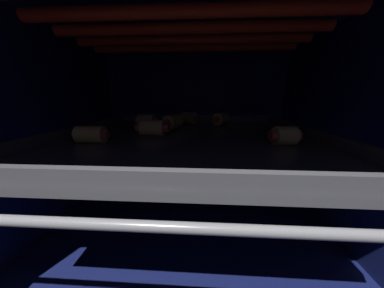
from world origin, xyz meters
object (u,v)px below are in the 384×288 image
object	(u,v)px
pig_in_blanket_mid_2	(189,118)
pig_in_blanket_mid_4	(147,121)
pig_in_blanket_mid_0	(285,136)
oven_rack_mid	(189,142)
baking_tray_mid	(189,137)
pig_in_blanket_mid_3	(91,134)
pig_in_blanket_mid_5	(152,128)
heating_element	(188,28)
pig_in_blanket_mid_1	(221,119)
pig_in_blanket_mid_6	(173,122)

from	to	relation	value
pig_in_blanket_mid_2	pig_in_blanket_mid_4	bearing A→B (deg)	-144.79
pig_in_blanket_mid_0	pig_in_blanket_mid_4	distance (cm)	28.70
oven_rack_mid	baking_tray_mid	bearing A→B (deg)	90.00
pig_in_blanket_mid_3	pig_in_blanket_mid_4	bearing A→B (deg)	73.98
pig_in_blanket_mid_2	pig_in_blanket_mid_5	world-z (taller)	pig_in_blanket_mid_2
heating_element	pig_in_blanket_mid_1	world-z (taller)	heating_element
baking_tray_mid	pig_in_blanket_mid_5	xyz separation A→B (cm)	(-6.70, -0.23, 1.68)
oven_rack_mid	pig_in_blanket_mid_1	bearing A→B (deg)	63.26
baking_tray_mid	pig_in_blanket_mid_5	distance (cm)	6.91
baking_tray_mid	pig_in_blanket_mid_5	size ratio (longest dim) A/B	7.10
baking_tray_mid	pig_in_blanket_mid_5	world-z (taller)	pig_in_blanket_mid_5
pig_in_blanket_mid_0	pig_in_blanket_mid_1	size ratio (longest dim) A/B	0.78
heating_element	baking_tray_mid	size ratio (longest dim) A/B	1.01
heating_element	oven_rack_mid	xyz separation A→B (cm)	(0.00, -0.00, -18.61)
pig_in_blanket_mid_0	pig_in_blanket_mid_6	xyz separation A→B (cm)	(-18.61, 12.28, 0.19)
heating_element	pig_in_blanket_mid_6	xyz separation A→B (cm)	(-4.13, 6.92, -15.79)
heating_element	baking_tray_mid	xyz separation A→B (cm)	(0.00, 0.00, -17.63)
pig_in_blanket_mid_5	heating_element	bearing A→B (deg)	1.93
oven_rack_mid	pig_in_blanket_mid_1	xyz separation A→B (cm)	(7.13, 14.16, 2.77)
heating_element	pig_in_blanket_mid_4	world-z (taller)	heating_element
pig_in_blanket_mid_4	pig_in_blanket_mid_6	world-z (taller)	pig_in_blanket_mid_6
pig_in_blanket_mid_4	pig_in_blanket_mid_5	size ratio (longest dim) A/B	0.95
oven_rack_mid	pig_in_blanket_mid_1	world-z (taller)	pig_in_blanket_mid_1
pig_in_blanket_mid_4	pig_in_blanket_mid_2	bearing A→B (deg)	35.21
baking_tray_mid	pig_in_blanket_mid_1	bearing A→B (deg)	63.26
pig_in_blanket_mid_6	pig_in_blanket_mid_1	bearing A→B (deg)	32.73
pig_in_blanket_mid_0	pig_in_blanket_mid_5	distance (cm)	21.79
pig_in_blanket_mid_6	pig_in_blanket_mid_4	bearing A→B (deg)	163.21
heating_element	pig_in_blanket_mid_2	world-z (taller)	heating_element
pig_in_blanket_mid_0	pig_in_blanket_mid_5	bearing A→B (deg)	166.36
heating_element	pig_in_blanket_mid_6	size ratio (longest dim) A/B	7.27
pig_in_blanket_mid_4	pig_in_blanket_mid_6	bearing A→B (deg)	-16.79
pig_in_blanket_mid_4	pig_in_blanket_mid_6	size ratio (longest dim) A/B	0.97
oven_rack_mid	pig_in_blanket_mid_4	bearing A→B (deg)	139.85
oven_rack_mid	pig_in_blanket_mid_0	world-z (taller)	pig_in_blanket_mid_0
heating_element	pig_in_blanket_mid_1	distance (cm)	22.41
oven_rack_mid	heating_element	bearing A→B (deg)	90.00
pig_in_blanket_mid_3	pig_in_blanket_mid_6	xyz separation A→B (cm)	(10.54, 12.70, 0.27)
pig_in_blanket_mid_5	pig_in_blanket_mid_6	size ratio (longest dim) A/B	1.02
pig_in_blanket_mid_2	pig_in_blanket_mid_1	bearing A→B (deg)	-8.44
baking_tray_mid	pig_in_blanket_mid_0	world-z (taller)	pig_in_blanket_mid_0
heating_element	baking_tray_mid	distance (cm)	17.63
oven_rack_mid	pig_in_blanket_mid_3	world-z (taller)	pig_in_blanket_mid_3
pig_in_blanket_mid_0	pig_in_blanket_mid_3	xyz separation A→B (cm)	(-29.14, -0.42, -0.08)
oven_rack_mid	pig_in_blanket_mid_1	distance (cm)	16.09
heating_element	pig_in_blanket_mid_3	xyz separation A→B (cm)	(-14.66, -5.79, -16.06)
pig_in_blanket_mid_0	pig_in_blanket_mid_2	xyz separation A→B (cm)	(-15.65, 20.75, 0.17)
baking_tray_mid	pig_in_blanket_mid_2	bearing A→B (deg)	94.36
pig_in_blanket_mid_0	pig_in_blanket_mid_3	distance (cm)	29.15
heating_element	pig_in_blanket_mid_0	size ratio (longest dim) A/B	9.71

